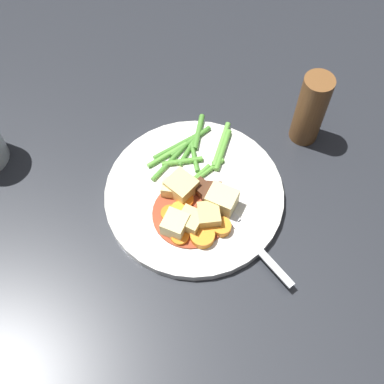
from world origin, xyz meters
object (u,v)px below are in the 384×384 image
object	(u,v)px
dinner_plate	(192,195)
carrot_slice_0	(178,237)
potato_chunk_3	(219,200)
potato_chunk_5	(179,189)
carrot_slice_1	(200,236)
carrot_slice_4	(219,227)
carrot_slice_3	(178,211)
fork	(243,235)
potato_chunk_4	(173,225)
carrot_slice_5	(168,214)
carrot_slice_2	(183,200)
potato_chunk_1	(168,191)
meat_chunk_1	(199,191)
meat_chunk_0	(209,195)
potato_chunk_2	(206,216)
potato_chunk_0	(188,221)
pepper_mill	(309,109)

from	to	relation	value
dinner_plate	carrot_slice_0	xyz separation A→B (m)	(0.07, -0.02, 0.01)
potato_chunk_3	potato_chunk_5	size ratio (longest dim) A/B	1.05
carrot_slice_1	carrot_slice_4	distance (m)	0.03
carrot_slice_3	fork	xyz separation A→B (m)	(0.03, 0.09, -0.00)
potato_chunk_4	fork	world-z (taller)	potato_chunk_4
carrot_slice_5	carrot_slice_2	bearing A→B (deg)	136.13
carrot_slice_2	carrot_slice_3	world-z (taller)	same
carrot_slice_0	fork	world-z (taller)	carrot_slice_0
carrot_slice_0	potato_chunk_1	xyz separation A→B (m)	(-0.07, -0.02, 0.01)
carrot_slice_2	carrot_slice_4	size ratio (longest dim) A/B	0.91
dinner_plate	potato_chunk_4	xyz separation A→B (m)	(0.06, -0.03, 0.02)
carrot_slice_0	potato_chunk_1	bearing A→B (deg)	-167.66
potato_chunk_4	meat_chunk_1	world-z (taller)	potato_chunk_4
carrot_slice_3	carrot_slice_5	world-z (taller)	carrot_slice_3
dinner_plate	meat_chunk_1	bearing A→B (deg)	66.43
carrot_slice_2	potato_chunk_4	xyz separation A→B (m)	(0.04, -0.01, 0.01)
potato_chunk_4	potato_chunk_5	bearing A→B (deg)	172.75
carrot_slice_4	fork	xyz separation A→B (m)	(0.01, 0.03, -0.00)
carrot_slice_0	meat_chunk_0	size ratio (longest dim) A/B	0.83
potato_chunk_2	fork	world-z (taller)	potato_chunk_2
potato_chunk_0	meat_chunk_0	distance (m)	0.05
potato_chunk_0	fork	world-z (taller)	potato_chunk_0
potato_chunk_0	potato_chunk_4	size ratio (longest dim) A/B	0.95
dinner_plate	carrot_slice_5	xyz separation A→B (m)	(0.04, -0.03, 0.01)
carrot_slice_1	potato_chunk_1	size ratio (longest dim) A/B	1.38
dinner_plate	meat_chunk_0	distance (m)	0.03
pepper_mill	carrot_slice_2	bearing A→B (deg)	-54.54
potato_chunk_0	potato_chunk_1	size ratio (longest dim) A/B	1.27
carrot_slice_3	meat_chunk_1	bearing A→B (deg)	133.76
carrot_slice_4	fork	size ratio (longest dim) A/B	0.18
carrot_slice_0	potato_chunk_3	xyz separation A→B (m)	(-0.05, 0.06, 0.01)
carrot_slice_3	potato_chunk_5	bearing A→B (deg)	176.90
potato_chunk_3	carrot_slice_1	bearing A→B (deg)	-27.89
dinner_plate	carrot_slice_1	world-z (taller)	carrot_slice_1
carrot_slice_0	pepper_mill	bearing A→B (deg)	134.60
carrot_slice_1	pepper_mill	xyz separation A→B (m)	(-0.19, 0.16, 0.04)
carrot_slice_0	carrot_slice_4	xyz separation A→B (m)	(-0.01, 0.06, 0.00)
dinner_plate	carrot_slice_2	distance (m)	0.02
carrot_slice_1	potato_chunk_0	size ratio (longest dim) A/B	1.09
carrot_slice_4	potato_chunk_1	size ratio (longest dim) A/B	1.09
carrot_slice_1	pepper_mill	bearing A→B (deg)	139.59
carrot_slice_2	meat_chunk_1	size ratio (longest dim) A/B	1.01
potato_chunk_4	meat_chunk_0	size ratio (longest dim) A/B	1.07
potato_chunk_1	carrot_slice_4	bearing A→B (deg)	52.91
dinner_plate	carrot_slice_5	distance (m)	0.05
carrot_slice_4	potato_chunk_3	xyz separation A→B (m)	(-0.04, 0.00, 0.01)
carrot_slice_3	meat_chunk_1	world-z (taller)	meat_chunk_1
carrot_slice_5	pepper_mill	distance (m)	0.26
potato_chunk_5	carrot_slice_1	bearing A→B (deg)	23.41
carrot_slice_5	fork	bearing A→B (deg)	74.02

